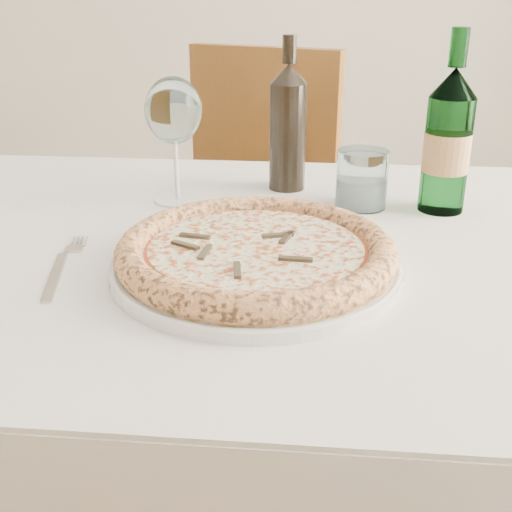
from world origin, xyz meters
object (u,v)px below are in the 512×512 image
object	(u,v)px
pizza	(256,251)
chair_far	(247,206)
wine_glass	(174,113)
dining_table	(257,299)
wine_bottle	(288,126)
tumbler	(362,183)
beer_bottle	(448,141)
plate	(256,264)

from	to	relation	value
pizza	chair_far	bearing A→B (deg)	92.10
pizza	wine_glass	xyz separation A→B (m)	(-0.13, 0.27, 0.12)
dining_table	wine_bottle	distance (m)	0.32
pizza	wine_glass	distance (m)	0.32
tumbler	dining_table	bearing A→B (deg)	-137.71
tumbler	beer_bottle	bearing A→B (deg)	-7.24
dining_table	beer_bottle	world-z (taller)	beer_bottle
wine_glass	tumbler	distance (m)	0.31
plate	wine_bottle	bearing A→B (deg)	81.81
plate	wine_glass	bearing A→B (deg)	115.56
beer_bottle	chair_far	bearing A→B (deg)	115.41
wine_bottle	plate	bearing A→B (deg)	-98.19
chair_far	pizza	xyz separation A→B (m)	(0.03, -0.90, 0.25)
dining_table	wine_glass	world-z (taller)	wine_glass
plate	wine_bottle	distance (m)	0.36
wine_glass	beer_bottle	size ratio (longest dim) A/B	0.73
dining_table	tumbler	world-z (taller)	tumbler
chair_far	plate	distance (m)	0.93
pizza	wine_bottle	xyz separation A→B (m)	(0.05, 0.34, 0.08)
plate	beer_bottle	bearing A→B (deg)	39.20
plate	pizza	bearing A→B (deg)	-163.78
plate	wine_glass	xyz separation A→B (m)	(-0.13, 0.27, 0.13)
dining_table	beer_bottle	bearing A→B (deg)	24.94
dining_table	beer_bottle	size ratio (longest dim) A/B	5.49
tumbler	wine_bottle	distance (m)	0.16
pizza	wine_bottle	world-z (taller)	wine_bottle
pizza	beer_bottle	bearing A→B (deg)	39.20
chair_far	wine_bottle	world-z (taller)	wine_bottle
chair_far	dining_table	bearing A→B (deg)	-87.64
dining_table	wine_glass	xyz separation A→B (m)	(-0.13, 0.17, 0.23)
chair_far	wine_bottle	bearing A→B (deg)	-81.58
chair_far	beer_bottle	size ratio (longest dim) A/B	3.44
beer_bottle	tumbler	bearing A→B (deg)	172.76
chair_far	tumbler	distance (m)	0.73
chair_far	pizza	distance (m)	0.94
wine_glass	wine_bottle	distance (m)	0.20
wine_glass	wine_bottle	size ratio (longest dim) A/B	0.79
chair_far	tumbler	xyz separation A→B (m)	(0.20, -0.65, 0.26)
pizza	tumbler	bearing A→B (deg)	56.72
dining_table	tumbler	bearing A→B (deg)	42.29
plate	wine_glass	distance (m)	0.33
chair_far	pizza	size ratio (longest dim) A/B	2.72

